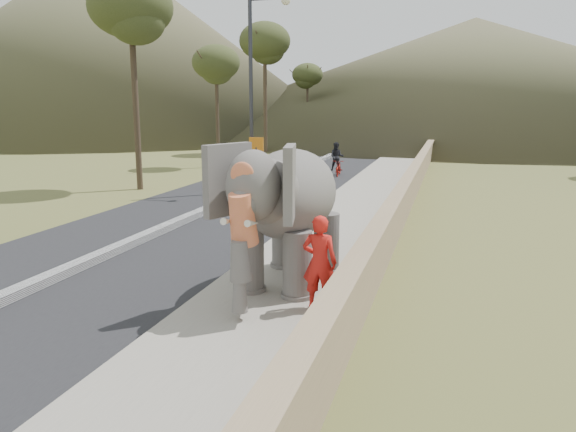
# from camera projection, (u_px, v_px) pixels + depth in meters

# --- Properties ---
(ground) EXTENTS (160.00, 160.00, 0.00)m
(ground) POSITION_uv_depth(u_px,v_px,m) (206.00, 381.00, 7.82)
(ground) COLOR olive
(ground) RESTS_ON ground
(road) EXTENTS (7.00, 120.00, 0.03)m
(road) POSITION_uv_depth(u_px,v_px,m) (194.00, 218.00, 18.59)
(road) COLOR black
(road) RESTS_ON ground
(median) EXTENTS (0.35, 120.00, 0.22)m
(median) POSITION_uv_depth(u_px,v_px,m) (194.00, 216.00, 18.58)
(median) COLOR black
(median) RESTS_ON ground
(walkway) EXTENTS (3.00, 120.00, 0.15)m
(walkway) POSITION_uv_depth(u_px,v_px,m) (342.00, 226.00, 17.21)
(walkway) COLOR #9E9687
(walkway) RESTS_ON ground
(parapet) EXTENTS (0.30, 120.00, 1.10)m
(parapet) POSITION_uv_depth(u_px,v_px,m) (397.00, 214.00, 16.66)
(parapet) COLOR tan
(parapet) RESTS_ON ground
(lamppost) EXTENTS (1.76, 0.36, 8.00)m
(lamppost) POSITION_uv_depth(u_px,v_px,m) (258.00, 75.00, 22.88)
(lamppost) COLOR #2E2E33
(lamppost) RESTS_ON ground
(signboard) EXTENTS (0.60, 0.08, 2.40)m
(signboard) POSITION_uv_depth(u_px,v_px,m) (256.00, 156.00, 22.69)
(signboard) COLOR #2D2D33
(signboard) RESTS_ON ground
(hill_left) EXTENTS (60.00, 60.00, 22.00)m
(hill_left) POSITION_uv_depth(u_px,v_px,m) (105.00, 41.00, 67.78)
(hill_left) COLOR brown
(hill_left) RESTS_ON ground
(hill_far) EXTENTS (80.00, 80.00, 14.00)m
(hill_far) POSITION_uv_depth(u_px,v_px,m) (472.00, 75.00, 70.84)
(hill_far) COLOR brown
(hill_far) RESTS_ON ground
(elephant_and_man) EXTENTS (2.44, 4.15, 2.89)m
(elephant_and_man) POSITION_uv_depth(u_px,v_px,m) (291.00, 213.00, 11.43)
(elephant_and_man) COLOR slate
(elephant_and_man) RESTS_ON ground
(motorcyclist) EXTENTS (0.86, 1.64, 1.74)m
(motorcyclist) POSITION_uv_depth(u_px,v_px,m) (338.00, 163.00, 29.09)
(motorcyclist) COLOR maroon
(motorcyclist) RESTS_ON ground
(trees) EXTENTS (47.06, 42.78, 9.70)m
(trees) POSITION_uv_depth(u_px,v_px,m) (391.00, 97.00, 31.93)
(trees) COLOR #473828
(trees) RESTS_ON ground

